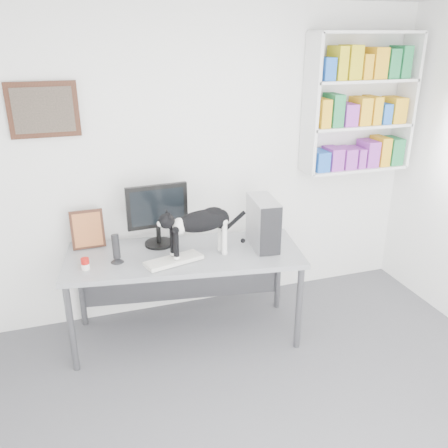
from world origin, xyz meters
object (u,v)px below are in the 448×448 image
object	(u,v)px
pc_tower	(263,223)
cat	(201,233)
bookshelf	(360,103)
leaning_print	(87,229)
desk	(186,295)
monitor	(158,215)
speaker	(116,248)
keyboard	(174,260)
soup_can	(85,264)

from	to	relation	value
pc_tower	cat	size ratio (longest dim) A/B	0.63
bookshelf	leaning_print	xyz separation A→B (m)	(-2.48, -0.03, -0.90)
bookshelf	desk	world-z (taller)	bookshelf
monitor	pc_tower	bearing A→B (deg)	-21.89
cat	leaning_print	bearing A→B (deg)	143.60
pc_tower	speaker	distance (m)	1.20
keyboard	bookshelf	bearing A→B (deg)	0.94
leaning_print	soup_can	world-z (taller)	leaning_print
bookshelf	keyboard	xyz separation A→B (m)	(-1.88, -0.52, -1.05)
bookshelf	keyboard	size ratio (longest dim) A/B	2.76
leaning_print	speaker	bearing A→B (deg)	-63.18
keyboard	pc_tower	size ratio (longest dim) A/B	1.09
pc_tower	cat	xyz separation A→B (m)	(-0.54, -0.04, -0.00)
leaning_print	cat	xyz separation A→B (m)	(0.84, -0.46, 0.04)
monitor	keyboard	distance (m)	0.44
pc_tower	desk	bearing A→B (deg)	-179.79
desk	pc_tower	xyz separation A→B (m)	(0.66, -0.06, 0.60)
keyboard	pc_tower	world-z (taller)	pc_tower
keyboard	leaning_print	size ratio (longest dim) A/B	1.36
desk	bookshelf	bearing A→B (deg)	21.03
soup_can	keyboard	bearing A→B (deg)	-7.62
monitor	keyboard	xyz separation A→B (m)	(0.05, -0.36, -0.25)
desk	leaning_print	xyz separation A→B (m)	(-0.72, 0.36, 0.56)
keyboard	speaker	bearing A→B (deg)	147.23
speaker	pc_tower	bearing A→B (deg)	-5.94
cat	monitor	bearing A→B (deg)	122.46
pc_tower	speaker	size ratio (longest dim) A/B	1.73
desk	pc_tower	distance (m)	0.89
desk	speaker	distance (m)	0.74
monitor	soup_can	world-z (taller)	monitor
bookshelf	keyboard	bearing A→B (deg)	-164.51
keyboard	cat	size ratio (longest dim) A/B	0.68
monitor	soup_can	distance (m)	0.71
bookshelf	pc_tower	size ratio (longest dim) A/B	3.00
monitor	keyboard	bearing A→B (deg)	-85.39
bookshelf	pc_tower	distance (m)	1.47
bookshelf	soup_can	bearing A→B (deg)	-170.31
desk	keyboard	size ratio (longest dim) A/B	4.21
bookshelf	leaning_print	world-z (taller)	bookshelf
bookshelf	desk	xyz separation A→B (m)	(-1.76, -0.39, -1.46)
cat	soup_can	bearing A→B (deg)	168.91
monitor	leaning_print	xyz separation A→B (m)	(-0.56, 0.13, -0.10)
bookshelf	leaning_print	size ratio (longest dim) A/B	3.75
desk	monitor	world-z (taller)	monitor
desk	speaker	xyz separation A→B (m)	(-0.53, 0.00, 0.51)
speaker	desk	bearing A→B (deg)	-3.09
desk	cat	xyz separation A→B (m)	(0.11, -0.10, 0.60)
bookshelf	soup_can	size ratio (longest dim) A/B	13.56
keyboard	cat	distance (m)	0.30
soup_can	cat	bearing A→B (deg)	-3.68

